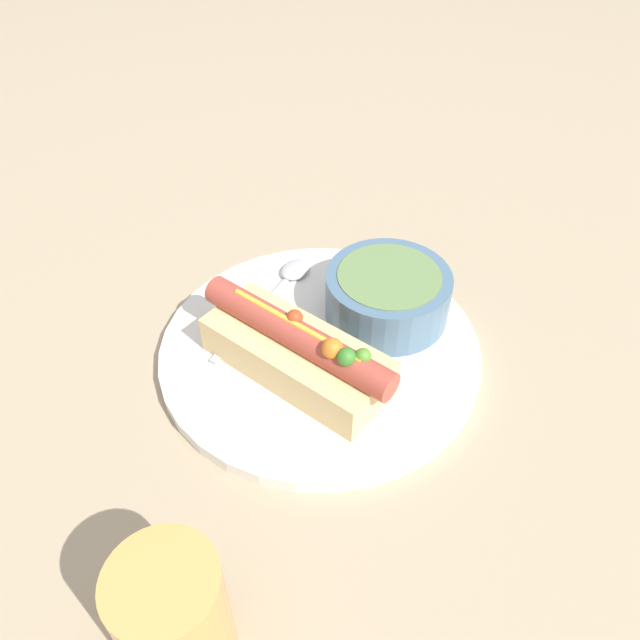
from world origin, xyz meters
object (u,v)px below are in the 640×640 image
object	(u,v)px
drinking_glass	(174,617)
hot_dog	(297,351)
soup_bowl	(388,293)
spoon	(284,282)

from	to	relation	value
drinking_glass	hot_dog	bearing A→B (deg)	137.23
soup_bowl	hot_dog	bearing A→B (deg)	-74.79
hot_dog	drinking_glass	xyz separation A→B (m)	(0.17, -0.16, 0.01)
drinking_glass	soup_bowl	bearing A→B (deg)	127.04
hot_dog	spoon	xyz separation A→B (m)	(-0.11, 0.04, -0.02)
soup_bowl	spoon	size ratio (longest dim) A/B	0.81
hot_dog	spoon	world-z (taller)	hot_dog
soup_bowl	spoon	bearing A→B (deg)	-139.44
hot_dog	spoon	bearing A→B (deg)	136.42
spoon	drinking_glass	bearing A→B (deg)	-159.42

